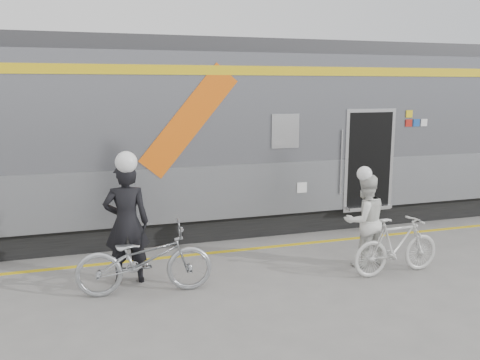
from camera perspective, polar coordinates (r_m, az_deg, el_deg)
name	(u,v)px	position (r m, az deg, el deg)	size (l,w,h in m)	color
ground	(231,299)	(7.84, -1.01, -13.18)	(90.00, 90.00, 0.00)	slate
train	(252,134)	(11.78, 1.36, 5.15)	(24.00, 3.17, 4.10)	black
safety_strip	(198,254)	(9.78, -4.70, -8.30)	(24.00, 0.12, 0.01)	gold
man	(127,223)	(8.36, -12.62, -4.75)	(0.72, 0.47, 1.97)	black
bicycle_left	(144,259)	(7.99, -10.68, -8.73)	(0.72, 2.07, 1.09)	#9B9EA2
woman	(365,221)	(9.23, 13.81, -4.45)	(0.80, 0.62, 1.64)	silver
bicycle_right	(397,246)	(9.03, 17.18, -7.06)	(0.47, 1.65, 0.99)	#B9B9B4
helmet_man	(124,151)	(8.14, -12.95, 3.14)	(0.34, 0.34, 0.34)	white
helmet_woman	(367,167)	(9.03, 14.07, 1.40)	(0.26, 0.26, 0.26)	white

